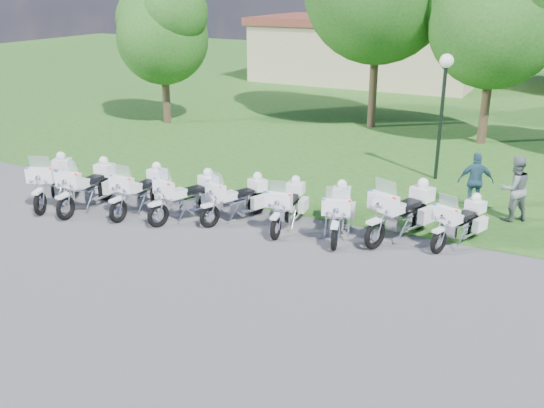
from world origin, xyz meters
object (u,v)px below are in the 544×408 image
at_px(motorcycle_6, 339,211).
at_px(bystander_c, 476,181).
at_px(motorcycle_5, 288,205).
at_px(bystander_b, 514,189).
at_px(motorcycle_0, 53,180).
at_px(lamp_post, 444,86).
at_px(motorcycle_4, 238,198).
at_px(motorcycle_2, 141,190).
at_px(motorcycle_7, 403,211).
at_px(motorcycle_8, 460,221).
at_px(motorcycle_3, 187,195).
at_px(motorcycle_1, 88,185).

xyz_separation_m(motorcycle_6, bystander_c, (2.80, 3.57, 0.19)).
relative_size(motorcycle_5, bystander_b, 1.23).
distance_m(motorcycle_0, motorcycle_5, 7.16).
bearing_deg(motorcycle_6, lamp_post, -116.58).
bearing_deg(motorcycle_4, motorcycle_2, 37.67).
distance_m(motorcycle_7, motorcycle_8, 1.43).
relative_size(motorcycle_0, bystander_b, 1.27).
distance_m(motorcycle_7, bystander_b, 3.49).
distance_m(motorcycle_4, lamp_post, 7.82).
bearing_deg(motorcycle_2, bystander_b, -154.73).
xyz_separation_m(motorcycle_7, bystander_b, (2.37, 2.56, 0.18)).
distance_m(motorcycle_3, motorcycle_7, 5.84).
height_order(motorcycle_3, motorcycle_5, motorcycle_3).
height_order(motorcycle_4, bystander_b, bystander_b).
xyz_separation_m(motorcycle_2, bystander_c, (8.44, 4.50, 0.19)).
bearing_deg(motorcycle_0, motorcycle_1, 162.39).
height_order(motorcycle_6, bystander_b, bystander_b).
bearing_deg(motorcycle_8, lamp_post, -50.59).
xyz_separation_m(motorcycle_0, motorcycle_7, (9.95, 2.10, 0.04)).
relative_size(motorcycle_6, motorcycle_7, 0.92).
relative_size(motorcycle_1, bystander_c, 1.46).
bearing_deg(motorcycle_3, motorcycle_8, -147.85).
bearing_deg(bystander_c, motorcycle_1, 8.11).
distance_m(motorcycle_8, bystander_c, 2.72).
distance_m(motorcycle_6, motorcycle_7, 1.62).
relative_size(motorcycle_0, motorcycle_1, 0.94).
xyz_separation_m(motorcycle_3, motorcycle_6, (4.18, 0.75, -0.01)).
bearing_deg(motorcycle_6, motorcycle_8, -178.96).
height_order(motorcycle_4, bystander_c, bystander_c).
height_order(motorcycle_1, motorcycle_2, motorcycle_1).
distance_m(motorcycle_7, bystander_c, 3.25).
xyz_separation_m(motorcycle_3, motorcycle_5, (2.75, 0.67, -0.03)).
distance_m(motorcycle_3, motorcycle_6, 4.24).
bearing_deg(bystander_c, lamp_post, -74.45).
height_order(motorcycle_0, bystander_c, bystander_c).
relative_size(motorcycle_4, bystander_c, 1.25).
bearing_deg(motorcycle_6, motorcycle_1, -4.70).
relative_size(lamp_post, bystander_c, 2.43).
distance_m(motorcycle_1, bystander_c, 11.15).
distance_m(motorcycle_8, bystander_b, 2.51).
relative_size(motorcycle_6, lamp_post, 0.55).
relative_size(motorcycle_2, bystander_c, 1.39).
height_order(motorcycle_5, lamp_post, lamp_post).
relative_size(motorcycle_6, bystander_b, 1.25).
height_order(motorcycle_0, bystander_b, bystander_b).
bearing_deg(motorcycle_3, motorcycle_2, 26.11).
xyz_separation_m(motorcycle_5, motorcycle_7, (2.93, 0.67, 0.10)).
bearing_deg(motorcycle_4, motorcycle_1, 38.32).
relative_size(motorcycle_3, motorcycle_6, 1.00).
bearing_deg(lamp_post, motorcycle_8, -71.43).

